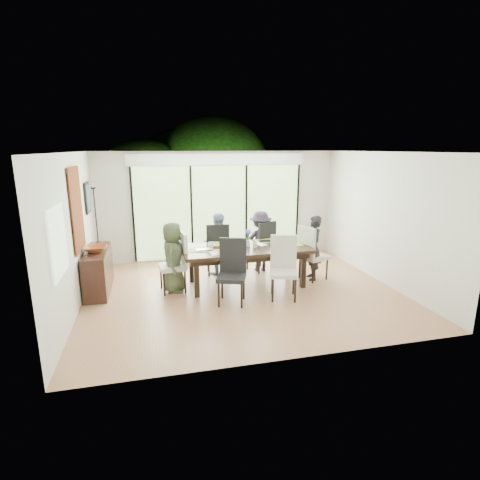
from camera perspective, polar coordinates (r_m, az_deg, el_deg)
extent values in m
cube|color=#91563A|center=(7.47, 0.46, -7.96)|extent=(6.00, 5.00, 0.01)
cube|color=white|center=(6.93, 0.50, 13.32)|extent=(6.00, 5.00, 0.01)
cube|color=beige|center=(9.50, -3.23, 5.23)|extent=(6.00, 0.02, 2.70)
cube|color=beige|center=(4.76, 7.87, -3.64)|extent=(6.00, 0.02, 2.70)
cube|color=silver|center=(7.00, -24.18, 0.92)|extent=(0.02, 5.00, 2.70)
cube|color=silver|center=(8.33, 21.03, 3.11)|extent=(0.02, 5.00, 2.70)
cube|color=#598C3F|center=(9.48, -3.17, 4.30)|extent=(4.20, 0.02, 2.30)
cube|color=white|center=(9.34, -3.27, 12.18)|extent=(4.40, 0.06, 0.28)
cube|color=black|center=(9.33, -15.97, 3.63)|extent=(0.05, 0.04, 2.30)
cube|color=black|center=(9.37, -7.38, 4.09)|extent=(0.05, 0.04, 2.30)
cube|color=black|center=(9.62, 0.95, 4.46)|extent=(0.05, 0.04, 2.30)
cube|color=black|center=(10.06, 8.72, 4.71)|extent=(0.05, 0.04, 2.30)
cube|color=#8CAD7F|center=(5.81, -25.97, -0.19)|extent=(0.02, 0.90, 1.00)
cube|color=brown|center=(10.65, -4.00, -1.54)|extent=(6.00, 1.80, 0.10)
cube|color=brown|center=(11.28, -4.74, 2.45)|extent=(6.00, 0.08, 0.06)
sphere|color=#14380F|center=(12.00, -14.17, 7.07)|extent=(3.20, 3.20, 3.20)
sphere|color=#14380F|center=(12.74, -4.19, 9.45)|extent=(4.00, 4.00, 4.00)
sphere|color=#14380F|center=(12.45, 4.73, 6.84)|extent=(2.80, 2.80, 2.80)
sphere|color=#14380F|center=(13.32, -8.98, 8.73)|extent=(3.60, 3.60, 3.60)
cube|color=black|center=(7.63, 0.96, -1.31)|extent=(2.58, 1.18, 0.06)
cube|color=black|center=(7.65, 0.96, -2.02)|extent=(2.37, 0.97, 0.11)
cube|color=black|center=(7.15, -6.63, -5.84)|extent=(0.10, 0.10, 0.74)
cube|color=black|center=(7.69, 9.60, -4.52)|extent=(0.10, 0.10, 0.74)
cube|color=black|center=(7.96, -7.40, -3.80)|extent=(0.10, 0.10, 0.74)
cube|color=black|center=(8.45, 7.32, -2.75)|extent=(0.10, 0.10, 0.74)
imported|color=#3F4D33|center=(7.43, -10.18, -2.60)|extent=(0.55, 0.73, 1.39)
imported|color=black|center=(8.13, 11.10, -1.20)|extent=(0.50, 0.70, 1.39)
imported|color=#7C98B3|center=(8.34, -3.47, -0.59)|extent=(0.68, 0.46, 1.39)
imported|color=#2A2030|center=(8.56, 3.12, -0.20)|extent=(0.69, 0.48, 1.39)
cube|color=#A2BA42|center=(7.44, -6.14, -1.49)|extent=(0.47, 0.34, 0.01)
cube|color=#86A43A|center=(7.90, 7.64, -0.63)|extent=(0.47, 0.34, 0.01)
cube|color=#96B841|center=(7.90, -2.93, -0.53)|extent=(0.47, 0.34, 0.01)
cube|color=#8BC446|center=(8.14, 4.00, -0.12)|extent=(0.47, 0.34, 0.01)
cube|color=white|center=(7.22, -2.67, -1.92)|extent=(0.47, 0.34, 0.01)
cube|color=black|center=(7.87, -2.15, -0.51)|extent=(0.28, 0.19, 0.01)
cube|color=black|center=(8.07, 3.77, -0.16)|extent=(0.26, 0.18, 0.01)
cube|color=white|center=(7.77, 6.06, -0.84)|extent=(0.32, 0.24, 0.00)
cube|color=white|center=(7.21, -2.67, -1.79)|extent=(0.28, 0.28, 0.03)
cube|color=orange|center=(7.21, -2.68, -1.64)|extent=(0.22, 0.22, 0.02)
cylinder|color=silver|center=(7.66, 1.23, -0.50)|extent=(0.09, 0.09, 0.13)
cylinder|color=#337226|center=(7.63, 1.23, 0.44)|extent=(0.04, 0.04, 0.17)
sphere|color=#5550CA|center=(7.60, 1.24, 1.23)|extent=(0.12, 0.12, 0.12)
imported|color=silver|center=(7.36, -5.27, -1.57)|extent=(0.37, 0.25, 0.03)
imported|color=white|center=(7.61, -4.43, -0.74)|extent=(0.18, 0.18, 0.10)
imported|color=white|center=(7.55, 2.25, -0.84)|extent=(0.15, 0.15, 0.10)
imported|color=white|center=(7.93, 6.38, -0.18)|extent=(0.14, 0.14, 0.10)
imported|color=white|center=(7.73, 2.66, -0.80)|extent=(0.26, 0.29, 0.02)
cube|color=black|center=(7.93, -20.78, -4.36)|extent=(0.42, 1.48, 0.83)
imported|color=#944320|center=(7.70, -21.16, -1.26)|extent=(0.44, 0.44, 0.11)
cylinder|color=black|center=(8.15, -20.76, -0.69)|extent=(0.09, 0.09, 0.04)
cylinder|color=black|center=(8.03, -21.11, 3.33)|extent=(0.02, 0.02, 1.16)
cylinder|color=black|center=(7.95, -21.47, 7.39)|extent=(0.09, 0.09, 0.03)
cylinder|color=silver|center=(7.95, -21.51, 7.79)|extent=(0.03, 0.03, 0.09)
cube|color=#953915|center=(7.32, -23.60, 4.29)|extent=(0.02, 1.00, 1.50)
cube|color=black|center=(8.58, -22.22, 6.01)|extent=(0.03, 0.55, 0.65)
cube|color=#18454D|center=(8.58, -22.09, 6.02)|extent=(0.01, 0.45, 0.55)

